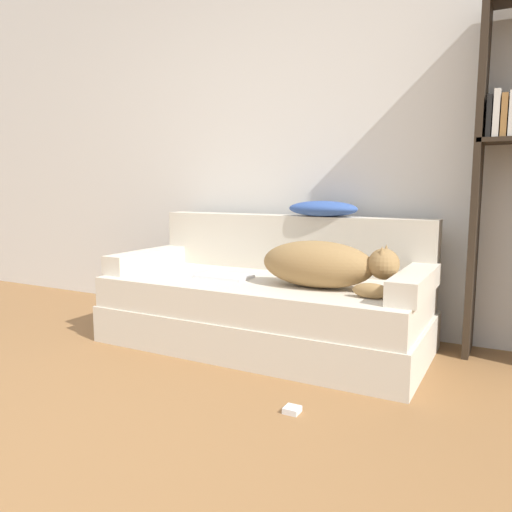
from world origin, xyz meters
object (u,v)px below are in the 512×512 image
at_px(couch, 264,313).
at_px(throw_pillow, 323,209).
at_px(dog, 323,265).
at_px(laptop, 224,276).
at_px(power_adapter, 292,410).

relative_size(couch, throw_pillow, 4.25).
distance_m(dog, laptop, 0.64).
xyz_separation_m(couch, throw_pillow, (0.23, 0.35, 0.61)).
xyz_separation_m(couch, dog, (0.40, -0.08, 0.33)).
height_order(couch, dog, dog).
height_order(dog, laptop, dog).
bearing_deg(throw_pillow, couch, -122.91).
xyz_separation_m(dog, power_adapter, (0.13, -0.68, -0.52)).
relative_size(laptop, power_adapter, 4.93).
bearing_deg(couch, power_adapter, -55.11).
bearing_deg(laptop, dog, -0.76).
relative_size(couch, dog, 2.50).
distance_m(throw_pillow, power_adapter, 1.40).
bearing_deg(power_adapter, dog, 100.47).
height_order(dog, power_adapter, dog).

